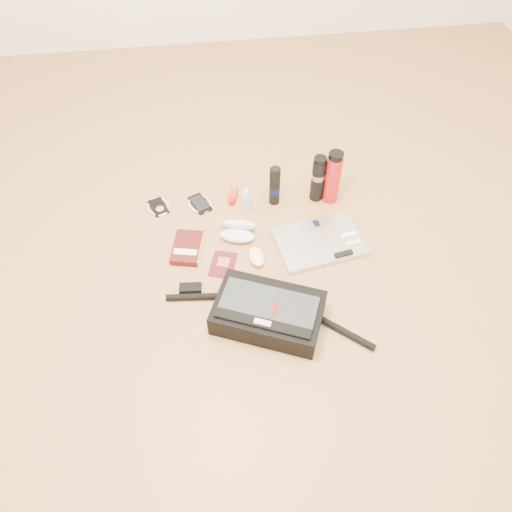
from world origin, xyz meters
name	(u,v)px	position (x,y,z in m)	size (l,w,h in m)	color
ground	(267,274)	(0.00, 0.00, 0.00)	(4.00, 4.00, 0.00)	#A27243
messenger_bag	(268,312)	(-0.03, -0.23, 0.05)	(0.79, 0.42, 0.12)	black
laptop	(320,242)	(0.26, 0.13, 0.01)	(0.41, 0.32, 0.04)	#BCBCBE
book	(187,248)	(-0.33, 0.18, 0.02)	(0.16, 0.21, 0.03)	#3F0F0D
passport	(223,264)	(-0.18, 0.07, 0.00)	(0.14, 0.17, 0.01)	#470E1B
mouse	(257,257)	(-0.03, 0.09, 0.02)	(0.08, 0.12, 0.04)	white
sunglasses_case	(238,230)	(-0.10, 0.24, 0.03)	(0.19, 0.17, 0.09)	silver
ipod	(158,207)	(-0.45, 0.46, 0.01)	(0.13, 0.13, 0.01)	black
phone	(200,204)	(-0.26, 0.46, 0.01)	(0.14, 0.15, 0.01)	black
inhaler	(233,195)	(-0.09, 0.48, 0.02)	(0.06, 0.12, 0.03)	red
spray_bottle	(246,201)	(-0.04, 0.39, 0.06)	(0.05, 0.05, 0.13)	#A5C8D9
aerosol_can	(275,185)	(0.10, 0.43, 0.11)	(0.06, 0.06, 0.22)	black
thermos_black	(318,178)	(0.30, 0.43, 0.12)	(0.08, 0.08, 0.24)	black
thermos_red	(333,177)	(0.37, 0.41, 0.14)	(0.10, 0.10, 0.28)	#B5151C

